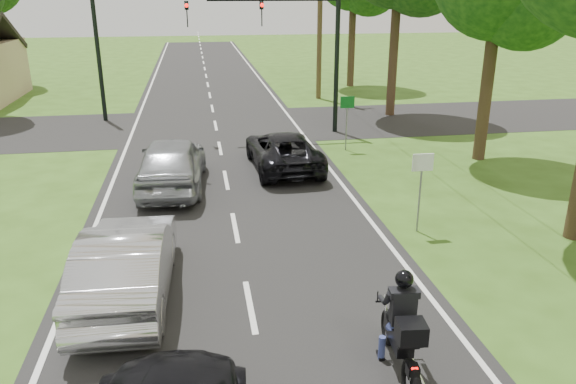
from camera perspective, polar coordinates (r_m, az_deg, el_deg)
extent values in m
plane|color=#335217|center=(11.50, -3.86, -11.55)|extent=(140.00, 140.00, 0.00)
cube|color=black|center=(20.68, -6.65, 2.97)|extent=(8.00, 100.00, 0.01)
cube|color=black|center=(26.48, -7.37, 6.70)|extent=(60.00, 7.00, 0.01)
torus|color=black|center=(10.43, 10.14, -13.36)|extent=(0.20, 0.66, 0.65)
torus|color=black|center=(9.27, 12.40, -18.32)|extent=(0.22, 0.72, 0.71)
cube|color=black|center=(9.75, 11.16, -13.95)|extent=(0.36, 0.96, 0.30)
sphere|color=black|center=(9.85, 10.86, -12.30)|extent=(0.34, 0.34, 0.34)
cube|color=black|center=(9.38, 11.78, -14.20)|extent=(0.39, 0.57, 0.10)
cube|color=#FF0C07|center=(9.00, 12.74, -17.15)|extent=(0.10, 0.04, 0.05)
cylinder|color=silver|center=(9.55, 12.84, -17.23)|extent=(0.16, 0.80, 0.09)
cylinder|color=black|center=(9.92, 10.64, -10.83)|extent=(0.61, 0.09, 0.04)
cube|color=black|center=(8.98, 12.42, -13.68)|extent=(0.47, 0.43, 0.32)
cube|color=black|center=(9.31, 11.64, -11.36)|extent=(0.41, 0.25, 0.59)
sphere|color=black|center=(9.14, 11.73, -8.65)|extent=(0.30, 0.30, 0.30)
cylinder|color=navy|center=(10.06, 9.50, -15.36)|extent=(0.13, 0.13, 0.44)
cylinder|color=navy|center=(10.17, 11.97, -15.14)|extent=(0.13, 0.13, 0.44)
imported|color=black|center=(19.73, -0.50, 4.27)|extent=(2.38, 4.82, 1.31)
imported|color=#BCBCC2|center=(11.87, -16.03, -6.93)|extent=(1.82, 4.79, 1.56)
imported|color=#9A9DA1|center=(18.07, -11.71, 2.95)|extent=(2.30, 5.01, 1.67)
cylinder|color=black|center=(24.72, 4.96, 12.91)|extent=(0.20, 0.20, 6.00)
imported|color=black|center=(23.97, -2.69, 17.66)|extent=(0.16, 0.36, 1.00)
imported|color=black|center=(23.80, -10.23, 17.37)|extent=(0.16, 0.36, 1.00)
sphere|color=#FF0C07|center=(23.78, -2.65, 18.44)|extent=(0.16, 0.16, 0.16)
sphere|color=#FF0C07|center=(23.61, -10.28, 18.15)|extent=(0.16, 0.16, 0.16)
cylinder|color=black|center=(28.28, -18.68, 12.85)|extent=(0.20, 0.20, 6.00)
cylinder|color=brown|center=(32.56, 3.27, 18.16)|extent=(0.28, 0.28, 10.00)
cylinder|color=slate|center=(14.80, 13.23, -0.35)|extent=(0.05, 0.05, 2.00)
cube|color=silver|center=(14.50, 13.55, 2.95)|extent=(0.55, 0.04, 0.45)
cylinder|color=slate|center=(22.13, 5.95, 6.78)|extent=(0.05, 0.05, 2.00)
cube|color=#0C591E|center=(21.92, 6.06, 9.06)|extent=(0.55, 0.04, 0.45)
cylinder|color=#332316|center=(21.66, 19.61, 10.70)|extent=(0.44, 0.44, 5.88)
cylinder|color=#332316|center=(28.57, 10.73, 14.60)|extent=(0.44, 0.44, 7.00)
cylinder|color=#332316|center=(37.27, 6.51, 15.55)|extent=(0.44, 0.44, 6.44)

